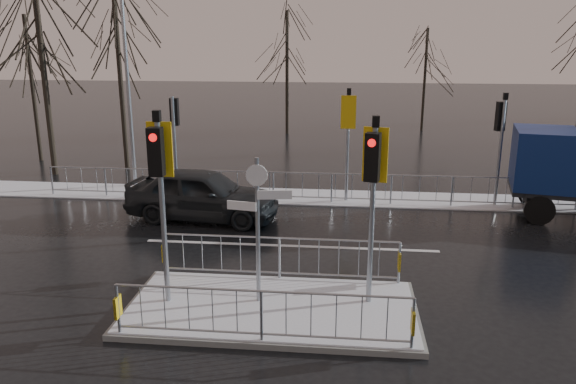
# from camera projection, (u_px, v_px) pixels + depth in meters

# --- Properties ---
(ground) EXTENTS (120.00, 120.00, 0.00)m
(ground) POSITION_uv_depth(u_px,v_px,m) (272.00, 312.00, 11.65)
(ground) COLOR black
(ground) RESTS_ON ground
(snow_verge) EXTENTS (30.00, 2.00, 0.04)m
(snow_verge) POSITION_uv_depth(u_px,v_px,m) (303.00, 197.00, 19.88)
(snow_verge) COLOR white
(snow_verge) RESTS_ON ground
(lane_markings) EXTENTS (8.00, 11.38, 0.01)m
(lane_markings) POSITION_uv_depth(u_px,v_px,m) (270.00, 319.00, 11.33)
(lane_markings) COLOR silver
(lane_markings) RESTS_ON ground
(traffic_island) EXTENTS (6.00, 3.04, 4.15)m
(traffic_island) POSITION_uv_depth(u_px,v_px,m) (271.00, 294.00, 11.56)
(traffic_island) COLOR slate
(traffic_island) RESTS_ON ground
(far_kerb_fixtures) EXTENTS (18.00, 0.65, 3.83)m
(far_kerb_fixtures) POSITION_uv_depth(u_px,v_px,m) (311.00, 173.00, 19.10)
(far_kerb_fixtures) COLOR gray
(far_kerb_fixtures) RESTS_ON ground
(car_far_lane) EXTENTS (4.90, 2.41, 1.61)m
(car_far_lane) POSITION_uv_depth(u_px,v_px,m) (203.00, 194.00, 17.34)
(car_far_lane) COLOR black
(car_far_lane) RESTS_ON ground
(flatbed_truck) EXTENTS (6.26, 3.27, 2.76)m
(flatbed_truck) POSITION_uv_depth(u_px,v_px,m) (572.00, 172.00, 17.30)
(flatbed_truck) COLOR black
(flatbed_truck) RESTS_ON ground
(tree_near_a) EXTENTS (4.75, 4.75, 8.97)m
(tree_near_a) POSITION_uv_depth(u_px,v_px,m) (38.00, 20.00, 21.59)
(tree_near_a) COLOR black
(tree_near_a) RESTS_ON ground
(tree_near_b) EXTENTS (4.00, 4.00, 7.55)m
(tree_near_b) POSITION_uv_depth(u_px,v_px,m) (118.00, 45.00, 23.04)
(tree_near_b) COLOR black
(tree_near_b) RESTS_ON ground
(tree_near_c) EXTENTS (3.50, 3.50, 6.61)m
(tree_near_c) POSITION_uv_depth(u_px,v_px,m) (29.00, 60.00, 24.62)
(tree_near_c) COLOR black
(tree_near_c) RESTS_ON ground
(tree_far_a) EXTENTS (3.75, 3.75, 7.08)m
(tree_far_a) POSITION_uv_depth(u_px,v_px,m) (287.00, 49.00, 31.63)
(tree_far_a) COLOR black
(tree_far_a) RESTS_ON ground
(tree_far_b) EXTENTS (3.25, 3.25, 6.14)m
(tree_far_b) POSITION_uv_depth(u_px,v_px,m) (426.00, 60.00, 32.92)
(tree_far_b) COLOR black
(tree_far_b) RESTS_ON ground
(street_lamp_left) EXTENTS (1.25, 0.18, 8.20)m
(street_lamp_left) POSITION_uv_depth(u_px,v_px,m) (128.00, 66.00, 20.19)
(street_lamp_left) COLOR gray
(street_lamp_left) RESTS_ON ground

